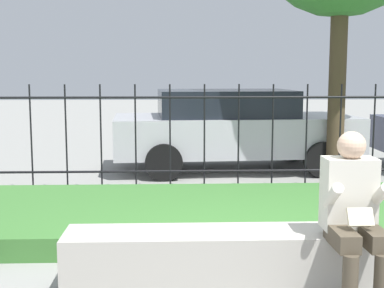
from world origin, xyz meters
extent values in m
cube|color=#ADA89E|center=(-0.35, 0.00, 0.25)|extent=(2.39, 0.49, 0.50)
cube|color=gray|center=(-0.35, 0.00, 0.04)|extent=(2.29, 0.45, 0.08)
cylinder|color=#4C4233|center=(0.50, -0.58, 0.29)|extent=(0.11, 0.11, 0.41)
cube|color=#4C4233|center=(0.50, -0.37, 0.56)|extent=(0.15, 0.42, 0.13)
cylinder|color=#4C4233|center=(0.72, -0.58, 0.29)|extent=(0.11, 0.11, 0.41)
cube|color=#4C4233|center=(0.72, -0.37, 0.56)|extent=(0.15, 0.42, 0.13)
cube|color=beige|center=(0.61, -0.16, 0.83)|extent=(0.38, 0.24, 0.54)
sphere|color=#DBB293|center=(0.61, -0.18, 1.19)|extent=(0.21, 0.21, 0.21)
cylinder|color=beige|center=(0.44, -0.32, 0.85)|extent=(0.08, 0.29, 0.24)
cylinder|color=beige|center=(0.78, -0.32, 0.85)|extent=(0.08, 0.29, 0.24)
cube|color=beige|center=(0.61, -0.42, 0.72)|extent=(0.18, 0.09, 0.13)
cube|color=#3D7533|center=(0.00, 1.88, 0.11)|extent=(9.85, 2.37, 0.23)
cylinder|color=black|center=(0.00, 3.55, 0.31)|extent=(7.85, 0.03, 0.03)
cylinder|color=black|center=(0.00, 3.55, 1.37)|extent=(7.85, 0.03, 0.03)
cylinder|color=black|center=(-2.70, 3.55, 0.78)|extent=(0.02, 0.02, 1.56)
cylinder|color=black|center=(-2.21, 3.55, 0.78)|extent=(0.02, 0.02, 1.56)
cylinder|color=black|center=(-1.72, 3.55, 0.78)|extent=(0.02, 0.02, 1.56)
cylinder|color=black|center=(-1.23, 3.55, 0.78)|extent=(0.02, 0.02, 1.56)
cylinder|color=black|center=(-0.74, 3.55, 0.78)|extent=(0.02, 0.02, 1.56)
cylinder|color=black|center=(-0.25, 3.55, 0.78)|extent=(0.02, 0.02, 1.56)
cylinder|color=black|center=(0.25, 3.55, 0.78)|extent=(0.02, 0.02, 1.56)
cylinder|color=black|center=(0.74, 3.55, 0.78)|extent=(0.02, 0.02, 1.56)
cylinder|color=black|center=(1.23, 3.55, 0.78)|extent=(0.02, 0.02, 1.56)
cylinder|color=black|center=(1.72, 3.55, 0.78)|extent=(0.02, 0.02, 1.56)
cylinder|color=black|center=(2.21, 3.55, 0.78)|extent=(0.02, 0.02, 1.56)
cube|color=#B7B7BC|center=(0.40, 5.35, 0.63)|extent=(4.32, 2.03, 0.66)
cube|color=black|center=(0.23, 5.34, 1.19)|extent=(2.42, 1.69, 0.46)
cylinder|color=black|center=(1.76, 4.59, 0.30)|extent=(0.61, 0.24, 0.60)
cylinder|color=black|center=(1.65, 6.30, 0.30)|extent=(0.61, 0.24, 0.60)
cylinder|color=black|center=(-0.84, 4.41, 0.30)|extent=(0.61, 0.24, 0.60)
cylinder|color=black|center=(-0.96, 6.12, 0.30)|extent=(0.61, 0.24, 0.60)
cylinder|color=#4C3D28|center=(1.93, 4.46, 1.61)|extent=(0.27, 0.27, 3.23)
camera|label=1|loc=(-0.70, -4.02, 1.72)|focal=50.00mm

